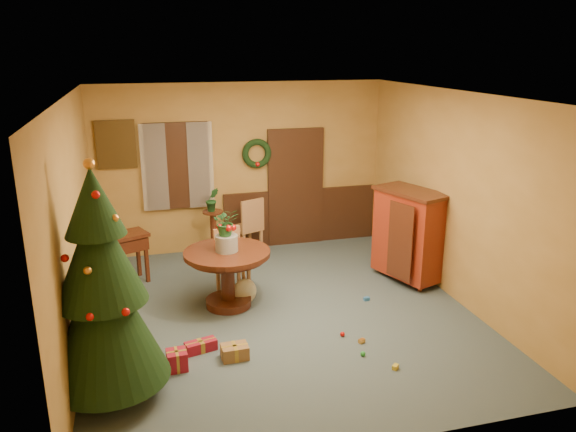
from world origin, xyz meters
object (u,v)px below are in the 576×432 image
object	(u,v)px
sideboard	(409,233)
christmas_tree	(102,290)
chair_near	(231,258)
dining_table	(227,268)
writing_desk	(117,248)

from	to	relation	value
sideboard	christmas_tree	bearing A→B (deg)	-155.39
chair_near	sideboard	size ratio (longest dim) A/B	0.67
dining_table	sideboard	world-z (taller)	sideboard
sideboard	dining_table	bearing A→B (deg)	-176.07
christmas_tree	writing_desk	xyz separation A→B (m)	(0.03, 2.92, -0.59)
chair_near	writing_desk	size ratio (longest dim) A/B	0.97
sideboard	writing_desk	bearing A→B (deg)	167.45
dining_table	sideboard	xyz separation A→B (m)	(2.80, 0.19, 0.20)
writing_desk	dining_table	bearing A→B (deg)	-37.95
chair_near	christmas_tree	bearing A→B (deg)	-125.66
chair_near	sideboard	world-z (taller)	sideboard
writing_desk	chair_near	bearing A→B (deg)	-22.88
dining_table	writing_desk	bearing A→B (deg)	142.05
chair_near	writing_desk	world-z (taller)	chair_near
chair_near	writing_desk	distance (m)	1.72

